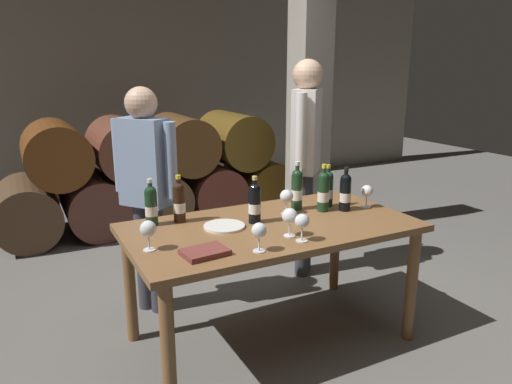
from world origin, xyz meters
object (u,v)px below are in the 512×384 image
object	(u,v)px
tasting_notebook	(205,252)
taster_seated_left	(146,182)
wine_bottle_2	(345,192)
wine_glass_3	(290,217)
wine_glass_1	(259,231)
wine_glass_5	(287,197)
wine_bottle_1	(323,191)
wine_glass_0	(302,222)
wine_glass_4	(367,192)
wine_bottle_6	(297,189)
wine_glass_2	(148,230)
wine_bottle_0	(151,205)
sommelier_presenting	(306,148)
wine_bottle_3	(255,203)
serving_plate	(224,226)
dining_table	(271,239)
wine_bottle_5	(328,189)

from	to	relation	value
tasting_notebook	taster_seated_left	distance (m)	0.99
wine_bottle_2	wine_glass_3	size ratio (longest dim) A/B	1.78
wine_glass_1	tasting_notebook	xyz separation A→B (m)	(-0.26, 0.08, -0.09)
wine_bottle_2	wine_glass_5	world-z (taller)	wine_bottle_2
wine_bottle_1	wine_glass_0	distance (m)	0.58
wine_bottle_1	wine_glass_4	bearing A→B (deg)	-12.29
wine_bottle_6	wine_glass_3	distance (m)	0.51
wine_glass_2	tasting_notebook	bearing A→B (deg)	-39.10
wine_bottle_2	wine_glass_3	bearing A→B (deg)	-156.28
wine_bottle_0	sommelier_presenting	bearing A→B (deg)	18.05
wine_glass_0	wine_glass_5	size ratio (longest dim) A/B	0.97
wine_bottle_0	wine_glass_2	size ratio (longest dim) A/B	1.77
wine_glass_1	wine_bottle_2	bearing A→B (deg)	24.36
tasting_notebook	wine_bottle_1	bearing A→B (deg)	13.96
wine_bottle_3	wine_glass_5	bearing A→B (deg)	13.77
wine_bottle_3	taster_seated_left	bearing A→B (deg)	126.42
wine_glass_0	serving_plate	xyz separation A→B (m)	(-0.28, 0.39, -0.10)
tasting_notebook	serving_plate	distance (m)	0.42
wine_bottle_0	wine_glass_3	xyz separation A→B (m)	(0.62, -0.53, -0.01)
wine_bottle_0	serving_plate	distance (m)	0.44
wine_bottle_2	sommelier_presenting	size ratio (longest dim) A/B	0.17
wine_glass_1	wine_glass_4	world-z (taller)	same
wine_glass_0	wine_glass_1	distance (m)	0.27
wine_glass_1	wine_glass_5	distance (m)	0.65
wine_bottle_1	wine_glass_3	size ratio (longest dim) A/B	1.92
serving_plate	taster_seated_left	xyz separation A→B (m)	(-0.28, 0.64, 0.16)
wine_bottle_6	wine_glass_0	distance (m)	0.58
wine_bottle_1	tasting_notebook	size ratio (longest dim) A/B	1.39
wine_glass_2	wine_glass_3	world-z (taller)	wine_glass_3
wine_bottle_0	tasting_notebook	xyz separation A→B (m)	(0.11, -0.57, -0.11)
wine_bottle_0	wine_glass_0	xyz separation A→B (m)	(0.64, -0.63, -0.01)
dining_table	serving_plate	bearing A→B (deg)	164.31
dining_table	wine_glass_0	xyz separation A→B (m)	(0.01, -0.32, 0.20)
wine_bottle_3	wine_glass_4	world-z (taller)	wine_bottle_3
dining_table	wine_glass_4	xyz separation A→B (m)	(0.72, 0.02, 0.20)
sommelier_presenting	wine_glass_5	bearing A→B (deg)	-131.21
wine_bottle_5	wine_glass_2	size ratio (longest dim) A/B	1.79
wine_glass_0	tasting_notebook	distance (m)	0.54
wine_bottle_5	wine_bottle_3	bearing A→B (deg)	-172.41
wine_glass_2	tasting_notebook	size ratio (longest dim) A/B	0.72
wine_glass_5	tasting_notebook	size ratio (longest dim) A/B	0.72
wine_glass_3	tasting_notebook	distance (m)	0.52
wine_glass_0	serving_plate	world-z (taller)	wine_glass_0
wine_bottle_1	wine_glass_2	xyz separation A→B (m)	(-1.17, -0.15, -0.02)
wine_bottle_5	wine_glass_0	xyz separation A→B (m)	(-0.50, -0.47, -0.02)
wine_bottle_3	wine_glass_5	xyz separation A→B (m)	(0.26, 0.06, -0.01)
serving_plate	wine_bottle_1	bearing A→B (deg)	0.50
wine_bottle_0	wine_glass_0	size ratio (longest dim) A/B	1.83
wine_glass_4	sommelier_presenting	size ratio (longest dim) A/B	0.09
wine_glass_2	wine_bottle_6	bearing A→B (deg)	14.03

